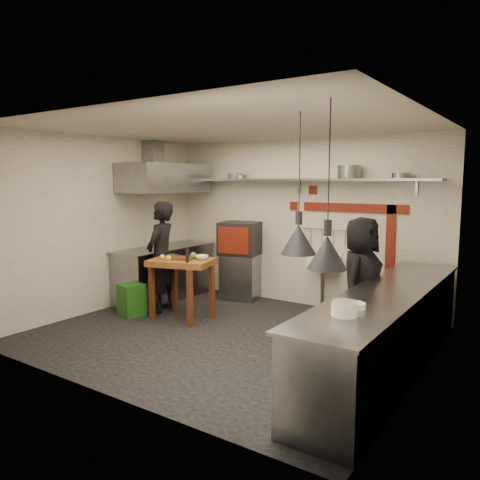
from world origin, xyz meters
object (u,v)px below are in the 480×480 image
Objects in this scene: combi_oven at (240,238)px; chef_right at (361,282)px; chef_left at (161,257)px; green_bin at (132,300)px; prep_table at (182,289)px; oven_stand at (241,276)px.

chef_right is (2.60, -1.10, -0.26)m from combi_oven.
chef_left reaches higher than combi_oven.
green_bin is 0.28× the size of chef_left.
chef_right is (3.22, 0.27, -0.06)m from chef_left.
prep_table is 2.72m from chef_right.
green_bin is 0.82m from chef_left.
chef_right reaches higher than oven_stand.
chef_left reaches higher than green_bin.
oven_stand is 0.87× the size of prep_table.
combi_oven reaches higher than oven_stand.
chef_left is (-0.62, -1.37, -0.20)m from combi_oven.
chef_left is at bearing -127.39° from oven_stand.
combi_oven is 2.18m from green_bin.
prep_table is 0.56× the size of chef_right.
prep_table is at bearing -105.97° from oven_stand.
prep_table is at bearing 60.41° from chef_left.
combi_oven is 1.63m from prep_table.
combi_oven is at bearing 71.49° from prep_table.
chef_right is (2.67, 0.40, 0.37)m from prep_table.
green_bin is 0.54× the size of prep_table.
chef_left is at bearing 66.62° from green_bin.
combi_oven is 1.32× the size of green_bin.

